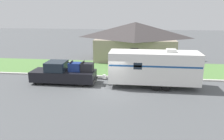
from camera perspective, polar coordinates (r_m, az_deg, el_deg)
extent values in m
plane|color=#515456|center=(18.65, -0.49, -5.43)|extent=(120.00, 120.00, 0.00)
cube|color=beige|center=(22.15, 0.76, -1.82)|extent=(80.00, 0.30, 0.14)
cube|color=#568442|center=(25.66, 1.63, 0.47)|extent=(80.00, 7.00, 0.03)
cube|color=gray|center=(30.57, 5.99, 5.64)|extent=(10.43, 6.69, 2.95)
pyramid|color=#3D3838|center=(30.25, 6.12, 10.37)|extent=(11.27, 7.22, 2.11)
cube|color=#4C3828|center=(27.40, 5.82, 3.59)|extent=(1.00, 0.06, 2.10)
cylinder|color=black|center=(21.01, -18.42, -2.61)|extent=(0.84, 0.28, 0.84)
cylinder|color=black|center=(22.47, -16.63, -1.30)|extent=(0.84, 0.28, 0.84)
cylinder|color=black|center=(19.68, -8.05, -3.15)|extent=(0.84, 0.28, 0.84)
cylinder|color=black|center=(21.23, -6.90, -1.71)|extent=(0.84, 0.28, 0.84)
cube|color=black|center=(21.35, -15.69, -1.29)|extent=(3.42, 2.05, 0.95)
cube|color=#19232D|center=(20.89, -14.31, 1.00)|extent=(1.78, 1.88, 0.85)
cube|color=black|center=(20.41, -7.98, -1.62)|extent=(2.50, 2.05, 0.95)
cube|color=#333333|center=(20.23, -4.35, -2.72)|extent=(0.12, 1.84, 0.20)
cube|color=navy|center=(20.32, -9.57, 0.80)|extent=(1.15, 0.86, 0.80)
cube|color=black|center=(20.32, -10.63, 2.13)|extent=(0.10, 0.95, 0.08)
cube|color=black|center=(20.04, -6.55, 0.71)|extent=(1.15, 0.86, 0.80)
cube|color=black|center=(20.02, -7.62, 2.07)|extent=(0.10, 0.95, 0.08)
cylinder|color=black|center=(18.90, 11.50, -4.28)|extent=(0.73, 0.22, 0.73)
cylinder|color=black|center=(20.96, 11.07, -2.28)|extent=(0.73, 0.22, 0.73)
cylinder|color=black|center=(18.99, 13.92, -4.34)|extent=(0.73, 0.22, 0.73)
cylinder|color=black|center=(21.04, 13.25, -2.35)|extent=(0.73, 0.22, 0.73)
cube|color=silver|center=(19.51, 10.85, 0.80)|extent=(7.76, 2.46, 2.68)
cube|color=navy|center=(18.23, 11.15, 0.85)|extent=(7.61, 0.01, 0.14)
cube|color=#383838|center=(20.05, -2.18, -2.36)|extent=(1.17, 0.12, 0.10)
cylinder|color=silver|center=(19.97, -2.02, -1.74)|extent=(0.28, 0.28, 0.36)
cube|color=silver|center=(19.34, 15.22, 4.91)|extent=(0.80, 0.68, 0.28)
cube|color=#19232D|center=(18.18, 6.75, 0.99)|extent=(0.70, 0.01, 0.56)
cylinder|color=brown|center=(23.98, -11.03, 0.43)|extent=(0.09, 0.09, 1.10)
cube|color=silver|center=(23.82, -11.11, 1.96)|extent=(0.48, 0.20, 0.22)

